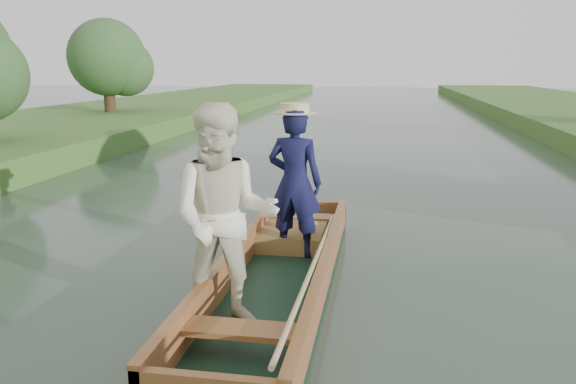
# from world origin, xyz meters

# --- Properties ---
(ground) EXTENTS (120.00, 120.00, 0.00)m
(ground) POSITION_xyz_m (0.00, 0.00, 0.00)
(ground) COLOR #283D30
(ground) RESTS_ON ground
(trees_far) EXTENTS (22.58, 16.56, 4.43)m
(trees_far) POSITION_xyz_m (2.00, 7.95, 2.48)
(trees_far) COLOR #47331E
(trees_far) RESTS_ON ground
(punt) EXTENTS (1.38, 5.04, 2.08)m
(punt) POSITION_xyz_m (-0.13, -0.27, 0.77)
(punt) COLOR black
(punt) RESTS_ON ground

